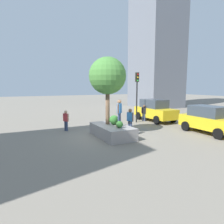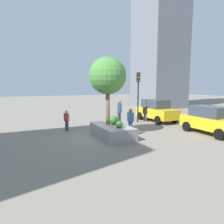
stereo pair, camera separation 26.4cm
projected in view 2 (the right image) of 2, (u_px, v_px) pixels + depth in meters
The scene contains 14 objects.
ground_plane at pixel (106, 136), 13.55m from camera, with size 120.00×120.00×0.00m, color gray.
planter_ledge at pixel (112, 131), 13.28m from camera, with size 3.52×1.88×0.80m, color gray.
plaza_tree at pixel (108, 76), 13.23m from camera, with size 2.51×2.51×4.56m.
boxwood_shrub at pixel (114, 120), 13.39m from camera, with size 0.65×0.65×0.65m, color #2D6628.
hedge_clump at pixel (119, 124), 12.38m from camera, with size 0.44×0.44×0.44m, color #2D6628.
skateboard at pixel (119, 125), 12.95m from camera, with size 0.69×0.74×0.07m.
skateboarder at pixel (119, 111), 12.82m from camera, with size 0.44×0.46×1.67m.
sedan_parked at pixel (156, 110), 19.24m from camera, with size 4.56×2.17×2.11m.
taxi_cab at pixel (210, 120), 14.11m from camera, with size 4.30×2.06×1.99m.
traffic_light_median at pixel (138, 89), 18.24m from camera, with size 0.35×0.30×4.65m.
bystander_watching at pixel (130, 119), 14.54m from camera, with size 0.57×0.35×1.76m.
pedestrian_crossing at pixel (67, 119), 15.07m from camera, with size 0.47×0.38×1.59m.
passerby_with_bag at pixel (145, 112), 19.14m from camera, with size 0.44×0.43×1.60m.
office_tower_glass at pixel (160, 17), 30.88m from camera, with size 7.16×6.35×28.40m, color slate.
Camera 2 is at (12.11, -5.32, 3.41)m, focal length 31.60 mm.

